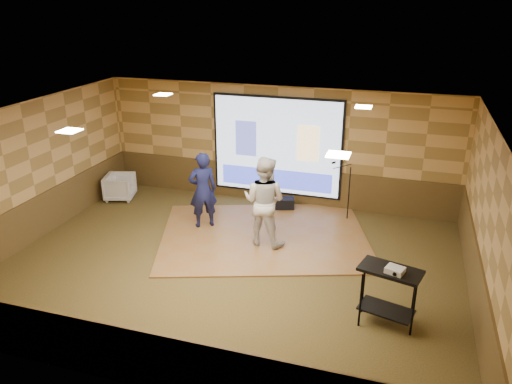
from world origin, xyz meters
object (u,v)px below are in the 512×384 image
(dance_floor, at_px, (264,236))
(projector, at_px, (395,270))
(mic_stand, at_px, (346,201))
(player_right, at_px, (264,201))
(av_table, at_px, (389,285))
(banquet_chair, at_px, (120,187))
(projector_screen, at_px, (277,147))
(duffel_bag, at_px, (285,204))
(player_left, at_px, (203,190))

(dance_floor, height_order, projector, projector)
(dance_floor, bearing_deg, mic_stand, 42.12)
(player_right, height_order, mic_stand, player_right)
(av_table, distance_m, projector, 0.36)
(projector, relative_size, mic_stand, 0.19)
(mic_stand, bearing_deg, banquet_chair, 169.90)
(projector_screen, height_order, player_right, projector_screen)
(dance_floor, distance_m, av_table, 3.77)
(av_table, bearing_deg, player_right, 142.36)
(duffel_bag, bearing_deg, player_right, -88.90)
(dance_floor, distance_m, player_right, 1.05)
(mic_stand, bearing_deg, player_left, -170.35)
(player_left, xyz_separation_m, banquet_chair, (-2.77, 0.92, -0.58))
(av_table, height_order, duffel_bag, av_table)
(projector_screen, xyz_separation_m, duffel_bag, (0.33, -0.40, -1.33))
(projector_screen, distance_m, player_right, 2.43)
(duffel_bag, bearing_deg, projector, -55.90)
(player_left, distance_m, mic_stand, 3.39)
(player_left, bearing_deg, av_table, 114.44)
(mic_stand, bearing_deg, projector_screen, 148.49)
(projector_screen, bearing_deg, projector, -55.33)
(projector_screen, relative_size, projector, 12.20)
(projector_screen, distance_m, mic_stand, 2.19)
(player_left, distance_m, player_right, 1.62)
(player_left, height_order, banquet_chair, player_left)
(projector_screen, xyz_separation_m, banquet_chair, (-3.97, -1.03, -1.14))
(av_table, height_order, banquet_chair, av_table)
(player_left, relative_size, player_right, 0.91)
(banquet_chair, distance_m, duffel_bag, 4.35)
(projector_screen, relative_size, duffel_bag, 7.04)
(player_right, height_order, duffel_bag, player_right)
(projector_screen, relative_size, player_right, 1.71)
(player_left, relative_size, projector, 6.51)
(dance_floor, bearing_deg, banquet_chair, 166.86)
(player_left, height_order, av_table, player_left)
(projector_screen, relative_size, mic_stand, 2.30)
(dance_floor, height_order, av_table, av_table)
(projector_screen, bearing_deg, player_right, -81.02)
(av_table, bearing_deg, mic_stand, 107.24)
(projector, relative_size, banquet_chair, 0.37)
(player_left, bearing_deg, dance_floor, 142.17)
(banquet_chair, bearing_deg, av_table, -132.44)
(dance_floor, bearing_deg, player_right, -73.96)
(projector_screen, bearing_deg, duffel_bag, -49.77)
(player_left, bearing_deg, mic_stand, 168.91)
(player_right, bearing_deg, dance_floor, -66.48)
(player_left, height_order, player_right, player_right)
(av_table, distance_m, duffel_bag, 4.92)
(player_left, distance_m, banquet_chair, 2.98)
(dance_floor, xyz_separation_m, duffel_bag, (0.06, 1.62, 0.13))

